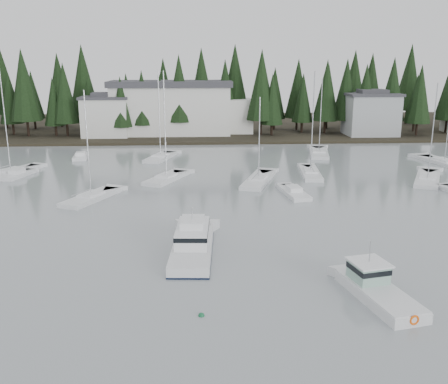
# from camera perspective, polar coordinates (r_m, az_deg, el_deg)

# --- Properties ---
(ground) EXTENTS (260.00, 260.00, 0.00)m
(ground) POSITION_cam_1_polar(r_m,az_deg,el_deg) (27.71, -3.05, -18.73)
(ground) COLOR gray
(ground) RESTS_ON ground
(far_shore_land) EXTENTS (240.00, 54.00, 1.00)m
(far_shore_land) POSITION_cam_1_polar(r_m,az_deg,el_deg) (121.09, -3.27, 7.45)
(far_shore_land) COLOR black
(far_shore_land) RESTS_ON ground
(conifer_treeline) EXTENTS (200.00, 22.00, 20.00)m
(conifer_treeline) POSITION_cam_1_polar(r_m,az_deg,el_deg) (110.19, -3.26, 6.73)
(conifer_treeline) COLOR black
(conifer_treeline) RESTS_ON ground
(house_west) EXTENTS (9.54, 7.42, 8.75)m
(house_west) POSITION_cam_1_polar(r_m,az_deg,el_deg) (104.26, -13.35, 8.49)
(house_west) COLOR silver
(house_west) RESTS_ON ground
(house_east_a) EXTENTS (10.60, 8.48, 9.25)m
(house_east_a) POSITION_cam_1_polar(r_m,az_deg,el_deg) (107.81, 16.44, 8.61)
(house_east_a) COLOR #999EA0
(house_east_a) RESTS_ON ground
(harbor_inn) EXTENTS (29.50, 11.50, 10.90)m
(harbor_inn) POSITION_cam_1_polar(r_m,az_deg,el_deg) (105.94, -4.93, 9.53)
(harbor_inn) COLOR silver
(harbor_inn) RESTS_ON ground
(cabin_cruiser_center) EXTENTS (3.82, 10.37, 4.38)m
(cabin_cruiser_center) POSITION_cam_1_polar(r_m,az_deg,el_deg) (41.18, -3.61, -6.09)
(cabin_cruiser_center) COLOR silver
(cabin_cruiser_center) RESTS_ON ground
(lobster_boat_teal) EXTENTS (4.09, 7.78, 4.11)m
(lobster_boat_teal) POSITION_cam_1_polar(r_m,az_deg,el_deg) (35.26, 17.01, -10.74)
(lobster_boat_teal) COLOR silver
(lobster_boat_teal) RESTS_ON ground
(sailboat_0) EXTENTS (5.04, 11.08, 12.99)m
(sailboat_0) POSITION_cam_1_polar(r_m,az_deg,el_deg) (86.32, 10.78, 4.31)
(sailboat_0) COLOR silver
(sailboat_0) RESTS_ON ground
(sailboat_1) EXTENTS (4.92, 10.97, 11.27)m
(sailboat_1) POSITION_cam_1_polar(r_m,az_deg,el_deg) (83.78, 23.86, 2.99)
(sailboat_1) COLOR silver
(sailboat_1) RESTS_ON ground
(sailboat_2) EXTENTS (7.49, 10.87, 13.19)m
(sailboat_2) POSITION_cam_1_polar(r_m,az_deg,el_deg) (71.28, 22.24, 1.29)
(sailboat_2) COLOR silver
(sailboat_2) RESTS_ON ground
(sailboat_3) EXTENTS (6.49, 9.66, 14.90)m
(sailboat_3) POSITION_cam_1_polar(r_m,az_deg,el_deg) (75.91, -23.17, 1.99)
(sailboat_3) COLOR silver
(sailboat_3) RESTS_ON ground
(sailboat_4) EXTENTS (5.26, 9.21, 14.51)m
(sailboat_4) POSITION_cam_1_polar(r_m,az_deg,el_deg) (81.42, -7.25, 3.86)
(sailboat_4) COLOR silver
(sailboat_4) RESTS_ON ground
(sailboat_5) EXTENTS (6.03, 8.86, 12.80)m
(sailboat_5) POSITION_cam_1_polar(r_m,az_deg,el_deg) (58.80, -14.92, -0.76)
(sailboat_5) COLOR silver
(sailboat_5) RESTS_ON ground
(sailboat_6) EXTENTS (6.10, 8.79, 14.68)m
(sailboat_6) POSITION_cam_1_polar(r_m,az_deg,el_deg) (66.61, -6.59, 1.45)
(sailboat_6) COLOR silver
(sailboat_6) RESTS_ON ground
(sailboat_7) EXTENTS (5.99, 10.90, 11.49)m
(sailboat_7) POSITION_cam_1_polar(r_m,az_deg,el_deg) (65.40, 3.96, 1.23)
(sailboat_7) COLOR silver
(sailboat_7) RESTS_ON ground
(sailboat_8) EXTENTS (3.42, 9.59, 14.57)m
(sailboat_8) POSITION_cam_1_polar(r_m,az_deg,el_deg) (70.26, 9.84, 2.03)
(sailboat_8) COLOR silver
(sailboat_8) RESTS_ON ground
(runabout_1) EXTENTS (3.06, 7.04, 1.42)m
(runabout_1) POSITION_cam_1_polar(r_m,az_deg,el_deg) (59.44, 7.97, -0.17)
(runabout_1) COLOR silver
(runabout_1) RESTS_ON ground
(runabout_3) EXTENTS (2.76, 5.34, 1.42)m
(runabout_3) POSITION_cam_1_polar(r_m,az_deg,el_deg) (84.29, -16.05, 3.80)
(runabout_3) COLOR silver
(runabout_3) RESTS_ON ground
(runabout_4) EXTENTS (3.69, 6.30, 1.42)m
(runabout_4) POSITION_cam_1_polar(r_m,az_deg,el_deg) (73.73, -22.54, 1.74)
(runabout_4) COLOR silver
(runabout_4) RESTS_ON ground
(mooring_buoy_green) EXTENTS (0.41, 0.41, 0.41)m
(mooring_buoy_green) POSITION_cam_1_polar(r_m,az_deg,el_deg) (31.83, -2.61, -13.95)
(mooring_buoy_green) COLOR #145933
(mooring_buoy_green) RESTS_ON ground
(mooring_buoy_dark) EXTENTS (0.38, 0.38, 0.38)m
(mooring_buoy_dark) POSITION_cam_1_polar(r_m,az_deg,el_deg) (37.69, 16.19, -9.79)
(mooring_buoy_dark) COLOR black
(mooring_buoy_dark) RESTS_ON ground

